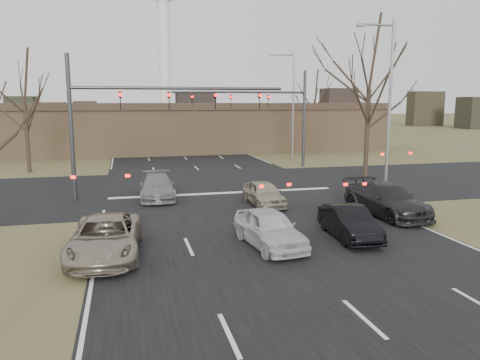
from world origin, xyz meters
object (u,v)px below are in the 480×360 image
at_px(car_black_hatch, 349,222).
at_px(car_silver_ahead, 264,193).
at_px(streetlight_right_far, 291,100).
at_px(car_silver_suv, 105,237).
at_px(mast_arm_far, 272,107).
at_px(car_charcoal_sedan, 387,200).
at_px(streetlight_right_near, 387,99).
at_px(car_white_sedan, 269,228).
at_px(car_grey_ahead, 157,186).
at_px(building, 195,127).
at_px(mast_arm_near, 132,109).

distance_m(car_black_hatch, car_silver_ahead, 6.79).
xyz_separation_m(streetlight_right_far, car_silver_suv, (-15.82, -24.39, -4.87)).
bearing_deg(streetlight_right_far, mast_arm_far, -128.11).
distance_m(car_silver_suv, car_charcoal_sedan, 13.37).
relative_size(streetlight_right_near, car_white_sedan, 2.37).
bearing_deg(mast_arm_far, streetlight_right_near, -78.53).
xyz_separation_m(streetlight_right_far, car_charcoal_sedan, (-2.82, -21.27, -4.82)).
xyz_separation_m(car_silver_suv, car_black_hatch, (9.46, 0.05, -0.06)).
bearing_deg(streetlight_right_far, car_charcoal_sedan, -97.56).
xyz_separation_m(car_black_hatch, car_grey_ahead, (-6.96, 9.84, 0.04)).
distance_m(car_silver_suv, car_white_sedan, 6.00).
relative_size(car_silver_suv, car_silver_ahead, 1.34).
bearing_deg(building, car_charcoal_sedan, -82.06).
bearing_deg(car_charcoal_sedan, car_white_sedan, -158.93).
xyz_separation_m(building, car_white_sedan, (-2.50, -35.62, -1.95)).
xyz_separation_m(mast_arm_near, car_silver_suv, (-1.27, -10.39, -4.36)).
height_order(mast_arm_near, car_black_hatch, mast_arm_near).
height_order(car_white_sedan, car_charcoal_sedan, car_charcoal_sedan).
relative_size(building, car_charcoal_sedan, 8.01).
relative_size(streetlight_right_near, car_grey_ahead, 2.11).
height_order(streetlight_right_near, car_white_sedan, streetlight_right_near).
distance_m(streetlight_right_near, car_white_sedan, 12.99).
relative_size(streetlight_right_far, car_black_hatch, 2.53).
bearing_deg(building, streetlight_right_near, -76.31).
bearing_deg(car_charcoal_sedan, streetlight_right_near, 56.89).
bearing_deg(car_black_hatch, car_charcoal_sedan, 45.56).
xyz_separation_m(building, car_grey_ahead, (-6.00, -25.50, -1.98)).
height_order(building, streetlight_right_far, streetlight_right_far).
distance_m(car_silver_suv, car_silver_ahead, 10.30).
relative_size(car_white_sedan, car_grey_ahead, 0.89).
distance_m(car_silver_suv, car_grey_ahead, 10.20).
distance_m(mast_arm_near, car_charcoal_sedan, 14.45).
bearing_deg(car_black_hatch, mast_arm_far, 85.59).
distance_m(mast_arm_far, streetlight_right_far, 5.12).
bearing_deg(streetlight_right_near, car_charcoal_sedan, -118.56).
distance_m(building, mast_arm_near, 26.14).
distance_m(mast_arm_near, car_silver_suv, 11.34).
bearing_deg(car_charcoal_sedan, car_silver_suv, -171.02).
relative_size(building, streetlight_right_far, 4.24).
bearing_deg(car_charcoal_sedan, mast_arm_near, 143.68).
xyz_separation_m(mast_arm_near, streetlight_right_far, (14.55, 14.00, 0.51)).
bearing_deg(car_black_hatch, mast_arm_near, 132.97).
distance_m(car_white_sedan, car_black_hatch, 3.47).
distance_m(streetlight_right_far, car_silver_ahead, 20.06).
relative_size(car_silver_suv, car_white_sedan, 1.22).
distance_m(building, mast_arm_far, 15.75).
bearing_deg(mast_arm_near, building, 73.87).
relative_size(mast_arm_far, streetlight_right_far, 1.11).
xyz_separation_m(streetlight_right_far, car_silver_ahead, (-7.96, -17.74, -4.93)).
height_order(mast_arm_near, car_silver_suv, mast_arm_near).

